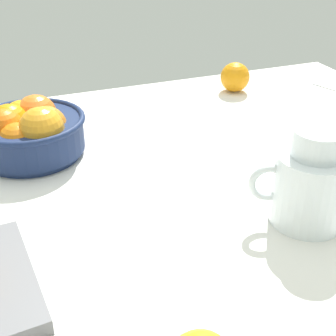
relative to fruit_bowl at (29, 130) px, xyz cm
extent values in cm
cube|color=white|center=(20.63, -22.80, -6.96)|extent=(146.14, 108.58, 3.00)
cylinder|color=navy|center=(0.00, -0.25, -4.86)|extent=(19.68, 19.68, 1.20)
cylinder|color=navy|center=(0.00, -0.25, -1.04)|extent=(21.39, 21.39, 6.44)
torus|color=navy|center=(0.00, -0.25, 2.19)|extent=(22.59, 22.59, 1.20)
sphere|color=orange|center=(3.11, 0.97, 0.15)|extent=(6.45, 6.45, 6.45)
sphere|color=orange|center=(2.19, 5.04, 0.85)|extent=(8.78, 8.78, 8.78)
sphere|color=orange|center=(-0.61, 5.67, 0.15)|extent=(8.17, 8.17, 8.17)
sphere|color=orange|center=(-3.44, 2.25, 1.04)|extent=(8.08, 8.08, 8.08)
sphere|color=orange|center=(-4.61, -0.33, 1.34)|extent=(7.75, 7.75, 7.75)
sphere|color=orange|center=(-2.70, -4.83, 0.08)|extent=(7.53, 7.53, 7.53)
sphere|color=orange|center=(1.94, -5.19, 2.09)|extent=(8.78, 8.78, 8.78)
sphere|color=orange|center=(3.19, -2.15, 1.16)|extent=(8.28, 8.28, 8.28)
cylinder|color=white|center=(38.80, -39.68, 0.53)|extent=(12.06, 12.06, 11.98)
cylinder|color=white|center=(38.80, -39.68, 8.65)|extent=(7.94, 7.94, 4.25)
torus|color=white|center=(32.35, -37.44, 1.73)|extent=(6.51, 3.26, 6.47)
cylinder|color=#F5A232|center=(38.80, -39.68, -2.07)|extent=(11.09, 11.09, 6.78)
sphere|color=orange|center=(56.21, 17.72, -1.52)|extent=(7.87, 7.87, 7.87)
cylinder|color=silver|center=(81.38, 9.78, -5.11)|extent=(4.29, 9.60, 0.70)
camera|label=1|loc=(-5.49, -91.39, 40.89)|focal=51.07mm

